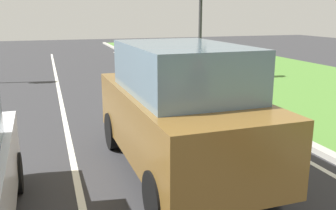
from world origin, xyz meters
name	(u,v)px	position (x,y,z in m)	size (l,w,h in m)	color
ground_plane	(88,110)	(0.00, 14.00, 0.00)	(60.00, 60.00, 0.00)	#2D2D30
lane_line_center	(63,112)	(-0.70, 14.00, 0.00)	(0.12, 32.00, 0.01)	silver
lane_line_right_edge	(201,101)	(3.60, 14.00, 0.00)	(0.12, 32.00, 0.01)	silver
grass_verge_right	(326,91)	(8.50, 14.00, 0.03)	(9.00, 48.00, 0.06)	#47752D
curb_right	(215,98)	(4.10, 14.00, 0.06)	(0.24, 48.00, 0.12)	#9E9B93
car_suv_ahead	(179,109)	(1.07, 9.08, 1.17)	(2.05, 4.54, 2.28)	brown
traffic_light_near_right	(202,7)	(5.09, 17.60, 3.01)	(0.32, 0.50, 4.40)	#2D2D2D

